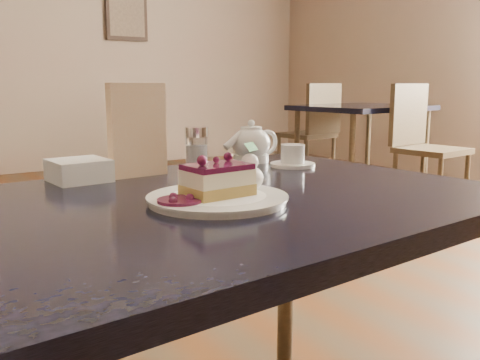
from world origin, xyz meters
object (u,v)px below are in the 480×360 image
main_table (203,237)px  bg_table_far_right (359,187)px  dessert_plate (218,199)px  cheesecake_slice (217,180)px  tea_set (259,147)px

main_table → bg_table_far_right: size_ratio=0.67×
main_table → bg_table_far_right: (2.63, 2.18, -0.54)m
dessert_plate → cheesecake_slice: size_ratio=2.02×
main_table → cheesecake_slice: bearing=-90.0°
cheesecake_slice → tea_set: size_ratio=0.52×
tea_set → bg_table_far_right: bearing=39.3°
main_table → dessert_plate: size_ratio=4.93×
dessert_plate → tea_set: (0.32, 0.34, 0.03)m
main_table → tea_set: 0.45m
cheesecake_slice → tea_set: 0.47m
main_table → tea_set: size_ratio=5.18×
tea_set → bg_table_far_right: 3.05m
dessert_plate → tea_set: bearing=46.3°
dessert_plate → cheesecake_slice: bearing=-63.4°
dessert_plate → bg_table_far_right: (2.63, 2.23, -0.62)m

